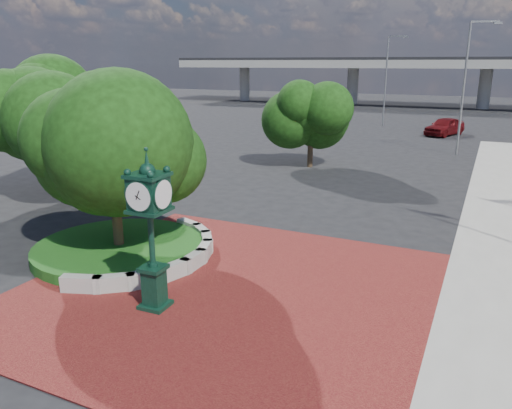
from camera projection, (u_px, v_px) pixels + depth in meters
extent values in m
plane|color=black|center=(241.00, 278.00, 16.24)|extent=(200.00, 200.00, 0.00)
cube|color=maroon|center=(226.00, 290.00, 15.37)|extent=(12.00, 12.00, 0.04)
cube|color=#9E9B93|center=(82.00, 284.00, 15.17)|extent=(1.29, 0.76, 0.54)
cube|color=#9E9B93|center=(114.00, 284.00, 15.22)|extent=(1.20, 1.04, 0.54)
cube|color=#9E9B93|center=(146.00, 279.00, 15.56)|extent=(1.00, 1.22, 0.54)
cube|color=#9E9B93|center=(174.00, 271.00, 16.14)|extent=(0.71, 1.30, 0.54)
cube|color=#9E9B93|center=(194.00, 261.00, 16.91)|extent=(0.35, 1.25, 0.54)
cube|color=#9E9B93|center=(205.00, 251.00, 17.81)|extent=(0.71, 1.30, 0.54)
cube|color=#9E9B93|center=(207.00, 242.00, 18.74)|extent=(1.00, 1.22, 0.54)
cube|color=#9E9B93|center=(201.00, 234.00, 19.63)|extent=(1.20, 1.04, 0.54)
cube|color=#9E9B93|center=(189.00, 227.00, 20.39)|extent=(1.29, 0.76, 0.54)
cylinder|color=#194714|center=(119.00, 249.00, 18.25)|extent=(6.10, 6.10, 0.40)
cube|color=#9E9B93|center=(451.00, 64.00, 75.25)|extent=(90.00, 12.00, 1.20)
cube|color=black|center=(452.00, 59.00, 75.03)|extent=(90.00, 12.00, 0.40)
cylinder|color=#9E9B93|center=(245.00, 84.00, 90.65)|extent=(1.80, 1.80, 6.00)
cylinder|color=#9E9B93|center=(353.00, 86.00, 82.40)|extent=(1.80, 1.80, 6.00)
cylinder|color=#9E9B93|center=(485.00, 89.00, 74.15)|extent=(1.80, 1.80, 6.00)
cylinder|color=#38281C|center=(118.00, 226.00, 18.01)|extent=(0.36, 0.36, 2.17)
sphere|color=#15330D|center=(112.00, 154.00, 17.28)|extent=(5.20, 5.20, 5.20)
cylinder|color=#38281C|center=(60.00, 174.00, 25.61)|extent=(0.36, 0.36, 2.45)
sphere|color=#15330D|center=(54.00, 117.00, 24.81)|extent=(5.60, 5.60, 5.60)
cylinder|color=#38281C|center=(310.00, 153.00, 33.26)|extent=(0.36, 0.36, 1.92)
sphere|color=#15330D|center=(311.00, 118.00, 32.63)|extent=(4.40, 4.40, 4.40)
cube|color=black|center=(156.00, 305.00, 14.27)|extent=(0.79, 0.79, 0.15)
cube|color=black|center=(154.00, 286.00, 14.11)|extent=(0.55, 0.55, 1.06)
cube|color=black|center=(153.00, 268.00, 13.96)|extent=(0.69, 0.69, 0.12)
cylinder|color=black|center=(151.00, 239.00, 13.72)|extent=(0.16, 0.16, 1.63)
cube|color=black|center=(149.00, 193.00, 13.36)|extent=(0.89, 0.89, 0.87)
cylinder|color=white|center=(138.00, 197.00, 12.96)|extent=(0.77, 0.08, 0.77)
cylinder|color=white|center=(158.00, 189.00, 13.76)|extent=(0.77, 0.08, 0.77)
cylinder|color=white|center=(135.00, 191.00, 13.53)|extent=(0.08, 0.77, 0.77)
cylinder|color=white|center=(163.00, 194.00, 13.18)|extent=(0.08, 0.77, 0.77)
sphere|color=black|center=(147.00, 171.00, 13.19)|extent=(0.42, 0.42, 0.42)
cone|color=black|center=(147.00, 159.00, 13.11)|extent=(0.17, 0.17, 0.48)
imported|color=#5E0D10|center=(445.00, 126.00, 47.70)|extent=(3.75, 5.42, 1.71)
cylinder|color=slate|center=(463.00, 91.00, 36.55)|extent=(0.17, 0.17, 9.53)
cube|color=slate|center=(485.00, 22.00, 35.11)|extent=(1.87, 0.71, 0.13)
cube|color=slate|center=(498.00, 23.00, 35.02)|extent=(0.58, 0.41, 0.16)
cylinder|color=slate|center=(386.00, 82.00, 53.86)|extent=(0.17, 0.17, 9.40)
cube|color=slate|center=(398.00, 36.00, 52.17)|extent=(1.88, 0.18, 0.13)
cube|color=slate|center=(406.00, 37.00, 51.84)|extent=(0.53, 0.27, 0.16)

